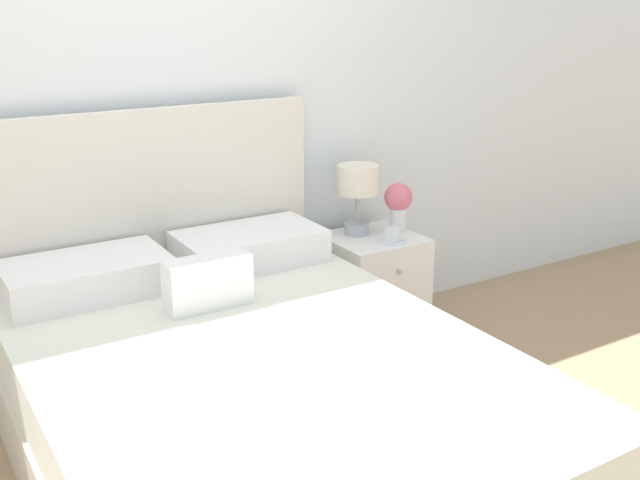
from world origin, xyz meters
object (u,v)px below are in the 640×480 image
object	(u,v)px
nightstand	(372,287)
flower_vase	(398,202)
bed	(251,401)
teacup	(392,236)
table_lamp	(358,186)

from	to	relation	value
nightstand	flower_vase	xyz separation A→B (m)	(0.15, 0.01, 0.41)
bed	nightstand	xyz separation A→B (m)	(1.02, 0.72, -0.03)
bed	flower_vase	world-z (taller)	bed
flower_vase	teacup	world-z (taller)	flower_vase
table_lamp	teacup	bearing A→B (deg)	-69.95
teacup	flower_vase	bearing A→B (deg)	43.94
bed	table_lamp	bearing A→B (deg)	39.10
table_lamp	teacup	xyz separation A→B (m)	(0.07, -0.19, -0.21)
nightstand	flower_vase	distance (m)	0.43
nightstand	table_lamp	bearing A→B (deg)	119.42
nightstand	bed	bearing A→B (deg)	-144.97
nightstand	teacup	bearing A→B (deg)	-77.30
bed	teacup	world-z (taller)	bed
table_lamp	flower_vase	size ratio (longest dim) A/B	1.41
bed	teacup	bearing A→B (deg)	30.01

